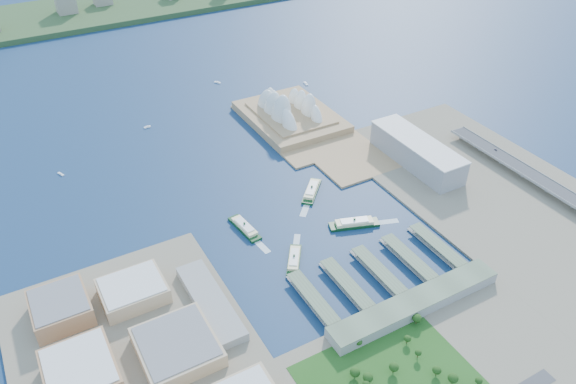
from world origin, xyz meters
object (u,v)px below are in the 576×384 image
ferry_c (294,258)px  ferry_d (354,222)px  opera_house (291,103)px  toaster_building (417,152)px  ferry_a (244,226)px  ferry_b (312,189)px  car_c (496,150)px

ferry_c → ferry_d: (95.92, 19.71, 0.87)m
opera_house → toaster_building: (90.00, -200.00, -11.50)m
ferry_a → ferry_c: bearing=-79.2°
toaster_building → ferry_a: size_ratio=2.76×
toaster_building → ferry_a: 275.49m
ferry_b → ferry_c: ferry_b is taller
opera_house → car_c: bearing=-50.8°
opera_house → ferry_c: opera_house is taller
toaster_building → ferry_b: toaster_building is taller
ferry_b → ferry_a: bearing=-123.0°
ferry_b → car_c: car_c is taller
ferry_a → ferry_c: (23.99, -78.62, -0.38)m
opera_house → ferry_d: (-64.86, -271.75, -26.21)m
ferry_d → car_c: 265.49m
toaster_building → ferry_c: bearing=-160.0°
ferry_b → ferry_c: bearing=-85.9°
ferry_b → ferry_d: ferry_d is taller
ferry_b → opera_house: bearing=112.2°
opera_house → ferry_d: opera_house is taller
ferry_b → ferry_d: (8.95, -84.96, 0.31)m
ferry_b → toaster_building: bearing=39.2°
ferry_c → car_c: bearing=-137.8°
opera_house → ferry_b: opera_house is taller
ferry_b → car_c: size_ratio=12.61×
opera_house → ferry_a: 283.11m
ferry_a → ferry_d: bearing=-32.3°
toaster_building → ferry_b: size_ratio=2.67×
opera_house → ferry_d: bearing=-103.4°
ferry_c → toaster_building: bearing=-125.2°
ferry_b → ferry_d: bearing=-40.2°
opera_house → ferry_a: size_ratio=3.21×
opera_house → ferry_a: (-184.77, -212.84, -26.70)m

